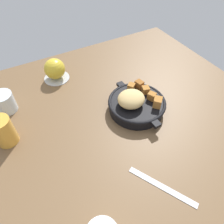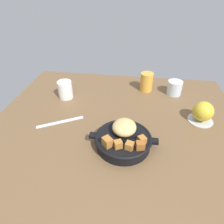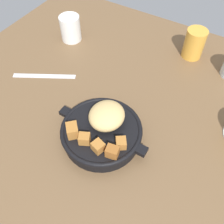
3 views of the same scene
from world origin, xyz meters
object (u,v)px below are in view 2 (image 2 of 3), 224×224
at_px(red_apple, 203,111).
at_px(water_glass_short, 175,88).
at_px(juice_glass_amber, 147,82).
at_px(cast_iron_skillet, 123,138).
at_px(white_creamer_pitcher, 65,90).
at_px(butter_knife, 60,122).

height_order(red_apple, water_glass_short, red_apple).
relative_size(water_glass_short, juice_glass_amber, 0.76).
bearing_deg(red_apple, cast_iron_skillet, -148.87).
relative_size(red_apple, white_creamer_pitcher, 0.97).
distance_m(red_apple, butter_knife, 0.59).
distance_m(white_creamer_pitcher, juice_glass_amber, 0.41).
bearing_deg(water_glass_short, red_apple, -67.92).
height_order(cast_iron_skillet, water_glass_short, cast_iron_skillet).
relative_size(red_apple, water_glass_short, 1.15).
bearing_deg(juice_glass_amber, red_apple, -45.95).
xyz_separation_m(red_apple, butter_knife, (-0.58, -0.09, -0.05)).
bearing_deg(juice_glass_amber, cast_iron_skillet, -100.91).
bearing_deg(cast_iron_skillet, juice_glass_amber, 79.09).
distance_m(water_glass_short, juice_glass_amber, 0.14).
xyz_separation_m(cast_iron_skillet, water_glass_short, (0.22, 0.40, 0.00)).
height_order(red_apple, white_creamer_pitcher, red_apple).
xyz_separation_m(butter_knife, water_glass_short, (0.49, 0.30, 0.03)).
xyz_separation_m(cast_iron_skillet, butter_knife, (-0.27, 0.09, -0.03)).
xyz_separation_m(water_glass_short, juice_glass_amber, (-0.14, 0.02, 0.01)).
distance_m(cast_iron_skillet, water_glass_short, 0.46).
xyz_separation_m(cast_iron_skillet, white_creamer_pitcher, (-0.31, 0.29, 0.01)).
relative_size(white_creamer_pitcher, juice_glass_amber, 0.91).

